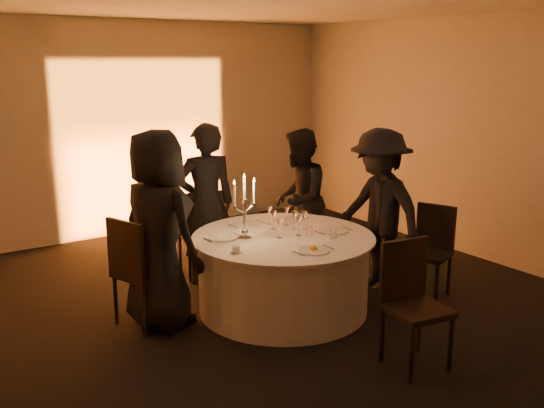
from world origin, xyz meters
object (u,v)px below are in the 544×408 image
coffee_cup (236,249)px  chair_right (431,245)px  guest_left (159,230)px  candelabra (245,217)px  chair_back_left (202,228)px  guest_right (379,210)px  chair_front (411,296)px  guest_back_left (206,204)px  chair_left (137,266)px  chair_back_right (297,213)px  guest_back_right (299,199)px  banquet_table (283,273)px

coffee_cup → chair_right: bearing=-8.3°
guest_left → candelabra: guest_left is taller
chair_back_left → guest_right: (1.45, -1.34, 0.29)m
chair_back_left → chair_front: bearing=108.9°
guest_back_left → candelabra: bearing=96.4°
chair_right → chair_front: 1.61m
chair_right → guest_right: bearing=-166.3°
chair_left → guest_left: bearing=-132.8°
chair_right → chair_front: (-1.30, -0.96, 0.04)m
chair_front → chair_left: bearing=138.2°
chair_back_left → guest_back_left: bearing=88.8°
chair_back_right → guest_back_right: bearing=18.5°
chair_back_left → guest_back_left: guest_back_left is taller
chair_front → coffee_cup: (-0.90, 1.28, 0.22)m
guest_right → coffee_cup: bearing=-88.2°
chair_back_left → guest_right: bearing=146.5°
chair_back_right → chair_back_left: bearing=-40.2°
banquet_table → chair_back_left: chair_back_left is taller
banquet_table → guest_left: (-1.15, 0.35, 0.54)m
chair_left → guest_back_left: guest_back_left is taller
chair_back_left → chair_front: size_ratio=1.00×
guest_left → guest_back_left: bearing=-65.9°
guest_back_right → guest_back_left: bearing=-50.5°
chair_back_right → guest_back_left: bearing=-33.5°
chair_back_right → guest_right: bearing=58.5°
chair_back_right → coffee_cup: (-1.73, -1.43, 0.22)m
chair_right → guest_back_left: size_ratio=0.53×
chair_left → chair_right: chair_left is taller
chair_right → candelabra: candelabra is taller
guest_left → guest_back_left: guest_left is taller
banquet_table → guest_back_right: size_ratio=1.08×
banquet_table → chair_front: 1.51m
guest_left → guest_back_right: bearing=-90.1°
chair_back_right → guest_back_right: (-0.17, -0.26, 0.26)m
chair_right → guest_left: bearing=-128.6°
chair_left → guest_right: guest_right is taller
chair_right → coffee_cup: chair_right is taller
chair_left → chair_back_right: 2.55m
banquet_table → chair_right: (1.54, -0.52, 0.16)m
chair_back_right → chair_front: chair_front is taller
chair_front → guest_back_left: size_ratio=0.57×
banquet_table → guest_back_right: guest_back_right is taller
chair_left → guest_back_right: size_ratio=0.63×
guest_left → chair_left: bearing=50.4°
banquet_table → guest_back_left: guest_back_left is taller
chair_right → banquet_table: bearing=-129.4°
chair_back_left → chair_right: chair_back_left is taller
guest_right → chair_left: bearing=-103.4°
banquet_table → chair_front: bearing=-80.7°
chair_back_right → banquet_table: bearing=10.9°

